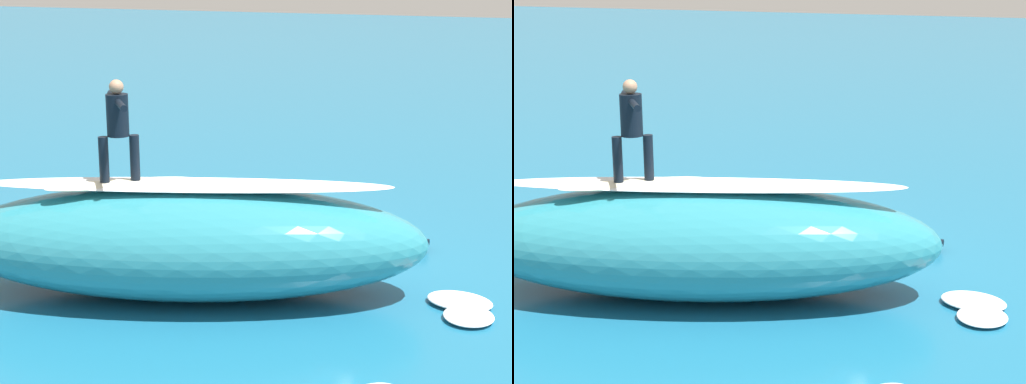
# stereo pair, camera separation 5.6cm
# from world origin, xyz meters

# --- Properties ---
(ground_plane) EXTENTS (120.00, 120.00, 0.00)m
(ground_plane) POSITION_xyz_m (0.00, 0.00, 0.00)
(ground_plane) COLOR #196084
(wave_crest) EXTENTS (7.51, 4.38, 1.67)m
(wave_crest) POSITION_xyz_m (0.48, 2.02, 0.83)
(wave_crest) COLOR teal
(wave_crest) RESTS_ON ground_plane
(wave_foam_lip) EXTENTS (6.03, 2.59, 0.08)m
(wave_foam_lip) POSITION_xyz_m (0.48, 2.02, 1.71)
(wave_foam_lip) COLOR white
(wave_foam_lip) RESTS_ON wave_crest
(surfboard_riding) EXTENTS (2.06, 1.70, 0.09)m
(surfboard_riding) POSITION_xyz_m (1.41, 2.31, 1.71)
(surfboard_riding) COLOR #EAE5C6
(surfboard_riding) RESTS_ON wave_crest
(surfer_riding) EXTENTS (0.91, 1.19, 1.49)m
(surfer_riding) POSITION_xyz_m (1.41, 2.31, 2.62)
(surfer_riding) COLOR black
(surfer_riding) RESTS_ON surfboard_riding
(surfboard_paddling) EXTENTS (1.94, 0.69, 0.08)m
(surfboard_paddling) POSITION_xyz_m (-1.55, -1.18, 0.04)
(surfboard_paddling) COLOR yellow
(surfboard_paddling) RESTS_ON ground_plane
(surfer_paddling) EXTENTS (1.66, 0.38, 0.30)m
(surfer_paddling) POSITION_xyz_m (-1.68, -1.17, 0.21)
(surfer_paddling) COLOR black
(surfer_paddling) RESTS_ON surfboard_paddling
(foam_patch_mid) EXTENTS (0.71, 0.77, 0.12)m
(foam_patch_mid) POSITION_xyz_m (-3.60, 1.57, 0.06)
(foam_patch_mid) COLOR white
(foam_patch_mid) RESTS_ON ground_plane
(foam_patch_far) EXTENTS (1.05, 0.84, 0.13)m
(foam_patch_far) POSITION_xyz_m (-3.42, 1.07, 0.07)
(foam_patch_far) COLOR white
(foam_patch_far) RESTS_ON ground_plane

